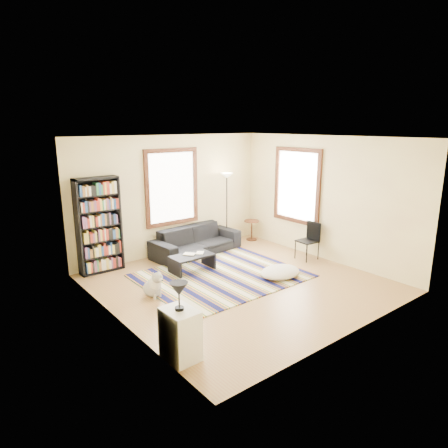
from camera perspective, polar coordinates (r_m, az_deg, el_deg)
floor at (r=7.96m, az=2.26°, el=-8.76°), size 5.00×5.00×0.10m
ceiling at (r=7.33m, az=2.49°, el=12.61°), size 5.00×5.00×0.10m
wall_back at (r=9.55m, az=-7.68°, el=4.11°), size 5.00×0.10×2.80m
wall_front at (r=5.89m, az=18.80°, el=-2.86°), size 5.00×0.10×2.80m
wall_left at (r=6.20m, az=-15.80°, el=-1.78°), size 0.10×5.00×2.80m
wall_right at (r=9.35m, az=14.33°, el=3.57°), size 0.10×5.00×2.80m
window_back at (r=9.45m, az=-7.47°, el=5.24°), size 1.20×0.06×1.60m
window_right at (r=9.75m, az=10.38°, el=5.40°), size 0.06×1.20×1.60m
rug at (r=8.27m, az=-0.33°, el=-7.37°), size 3.15×2.52×0.02m
sofa at (r=9.58m, az=-4.00°, el=-2.37°), size 1.08×2.30×0.65m
bookshelf at (r=8.64m, az=-17.44°, el=-0.20°), size 0.90×0.30×2.00m
coffee_table at (r=8.50m, az=-4.59°, el=-5.60°), size 0.99×0.70×0.36m
book_a at (r=8.38m, az=-5.18°, el=-4.51°), size 0.30×0.29×0.02m
book_b at (r=8.55m, az=-3.96°, el=-4.12°), size 0.25×0.25×0.02m
floor_cushion at (r=8.26m, az=8.03°, el=-6.79°), size 0.96×0.77×0.22m
floor_lamp at (r=10.10m, az=0.39°, el=2.06°), size 0.39×0.39×1.86m
side_table at (r=10.71m, az=3.96°, el=-0.89°), size 0.48×0.48×0.54m
folding_chair at (r=9.34m, az=11.80°, el=-2.41°), size 0.44×0.42×0.86m
white_cabinet at (r=5.48m, az=-6.28°, el=-15.38°), size 0.39×0.51×0.70m
table_lamp at (r=5.24m, az=-6.44°, el=-10.24°), size 0.27×0.27×0.38m
dog at (r=7.38m, az=-10.26°, el=-8.36°), size 0.42×0.54×0.49m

